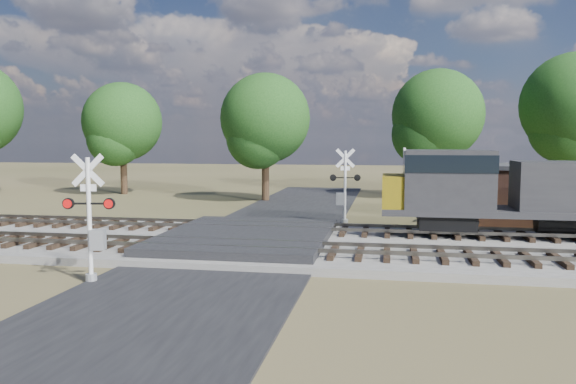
# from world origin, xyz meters

# --- Properties ---
(ground) EXTENTS (160.00, 160.00, 0.00)m
(ground) POSITION_xyz_m (0.00, 0.00, 0.00)
(ground) COLOR #434224
(ground) RESTS_ON ground
(ballast_bed) EXTENTS (140.00, 10.00, 0.30)m
(ballast_bed) POSITION_xyz_m (10.00, 0.50, 0.15)
(ballast_bed) COLOR gray
(ballast_bed) RESTS_ON ground
(road) EXTENTS (7.00, 60.00, 0.08)m
(road) POSITION_xyz_m (0.00, 0.00, 0.04)
(road) COLOR black
(road) RESTS_ON ground
(crossing_panel) EXTENTS (7.00, 9.00, 0.62)m
(crossing_panel) POSITION_xyz_m (0.00, 0.50, 0.32)
(crossing_panel) COLOR #262628
(crossing_panel) RESTS_ON ground
(track_near) EXTENTS (140.00, 2.60, 0.33)m
(track_near) POSITION_xyz_m (3.12, -2.00, 0.41)
(track_near) COLOR black
(track_near) RESTS_ON ballast_bed
(track_far) EXTENTS (140.00, 2.60, 0.33)m
(track_far) POSITION_xyz_m (3.12, 3.00, 0.41)
(track_far) COLOR black
(track_far) RESTS_ON ballast_bed
(crossing_signal_near) EXTENTS (1.67, 0.41, 4.17)m
(crossing_signal_near) POSITION_xyz_m (-3.29, -6.53, 1.73)
(crossing_signal_near) COLOR silver
(crossing_signal_near) RESTS_ON ground
(crossing_signal_far) EXTENTS (1.67, 0.40, 4.14)m
(crossing_signal_far) POSITION_xyz_m (3.62, 7.42, 1.72)
(crossing_signal_far) COLOR silver
(crossing_signal_far) RESTS_ON ground
(equipment_shed) EXTENTS (6.13, 6.13, 3.27)m
(equipment_shed) POSITION_xyz_m (12.81, 9.08, 1.66)
(equipment_shed) COLOR #4A2B1F
(equipment_shed) RESTS_ON ground
(treeline) EXTENTS (82.16, 11.73, 11.80)m
(treeline) POSITION_xyz_m (10.94, 20.52, 6.86)
(treeline) COLOR black
(treeline) RESTS_ON ground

